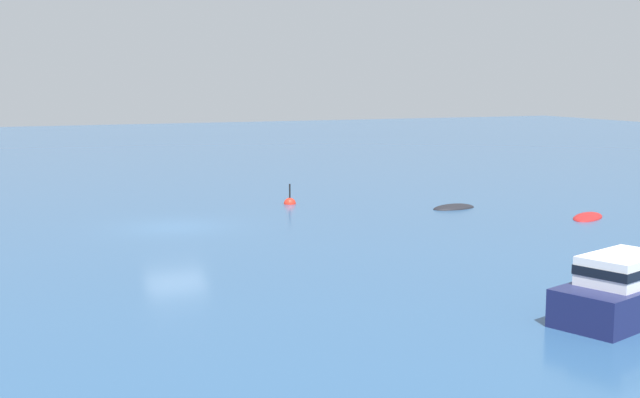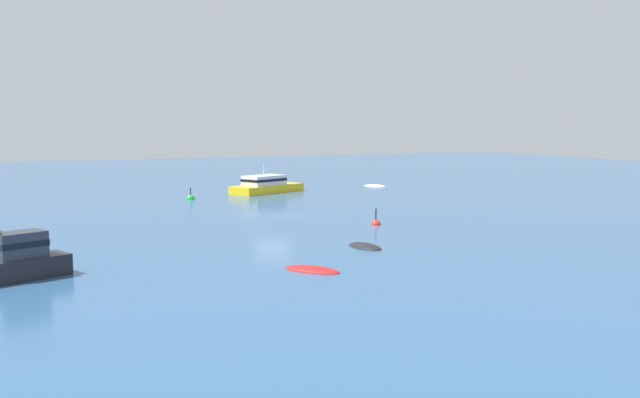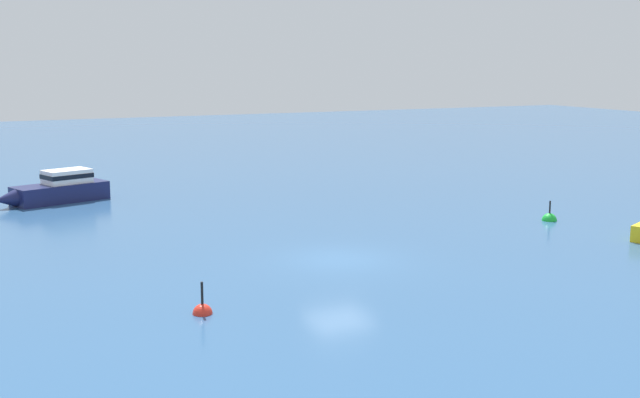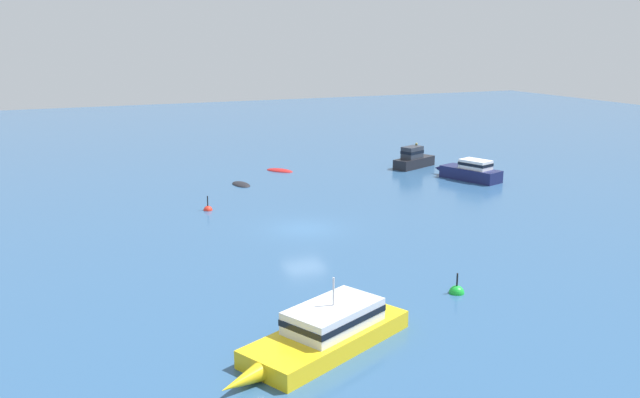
{
  "view_description": "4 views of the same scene",
  "coord_description": "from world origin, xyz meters",
  "px_view_note": "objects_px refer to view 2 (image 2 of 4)",
  "views": [
    {
      "loc": [
        -34.54,
        7.9,
        6.19
      ],
      "look_at": [
        -6.97,
        -3.65,
        1.9
      ],
      "focal_mm": 47.71,
      "sensor_mm": 36.0,
      "label": 1
    },
    {
      "loc": [
        -16.54,
        -44.1,
        6.2
      ],
      "look_at": [
        0.51,
        -6.72,
        1.76
      ],
      "focal_mm": 39.3,
      "sensor_mm": 36.0,
      "label": 2
    },
    {
      "loc": [
        26.97,
        -13.51,
        7.58
      ],
      "look_at": [
        0.08,
        -0.84,
        2.43
      ],
      "focal_mm": 45.34,
      "sensor_mm": 36.0,
      "label": 3
    },
    {
      "loc": [
        14.71,
        36.46,
        11.49
      ],
      "look_at": [
        -2.16,
        -2.6,
        1.09
      ],
      "focal_mm": 37.79,
      "sensor_mm": 36.0,
      "label": 4
    }
  ],
  "objects_px": {
    "motor_cruiser_1": "(8,263)",
    "skiff": "(365,247)",
    "motor_cruiser": "(267,185)",
    "mooring_buoy": "(376,224)",
    "dinghy": "(312,271)",
    "dinghy_1": "(375,186)",
    "channel_buoy": "(191,199)"
  },
  "relations": [
    {
      "from": "channel_buoy",
      "to": "mooring_buoy",
      "type": "xyz_separation_m",
      "value": [
        6.75,
        -19.19,
        0.01
      ]
    },
    {
      "from": "dinghy",
      "to": "channel_buoy",
      "type": "relative_size",
      "value": 2.12
    },
    {
      "from": "motor_cruiser_1",
      "to": "skiff",
      "type": "distance_m",
      "value": 16.43
    },
    {
      "from": "motor_cruiser",
      "to": "motor_cruiser_1",
      "type": "relative_size",
      "value": 1.58
    },
    {
      "from": "mooring_buoy",
      "to": "motor_cruiser",
      "type": "bearing_deg",
      "value": 87.59
    },
    {
      "from": "motor_cruiser_1",
      "to": "mooring_buoy",
      "type": "distance_m",
      "value": 22.1
    },
    {
      "from": "motor_cruiser",
      "to": "mooring_buoy",
      "type": "distance_m",
      "value": 21.84
    },
    {
      "from": "motor_cruiser",
      "to": "mooring_buoy",
      "type": "height_order",
      "value": "motor_cruiser"
    },
    {
      "from": "dinghy",
      "to": "dinghy_1",
      "type": "xyz_separation_m",
      "value": [
        21.84,
        34.01,
        0.0
      ]
    },
    {
      "from": "channel_buoy",
      "to": "motor_cruiser_1",
      "type": "bearing_deg",
      "value": -117.58
    },
    {
      "from": "dinghy",
      "to": "skiff",
      "type": "bearing_deg",
      "value": -85.59
    },
    {
      "from": "dinghy",
      "to": "dinghy_1",
      "type": "bearing_deg",
      "value": -68.93
    },
    {
      "from": "dinghy_1",
      "to": "skiff",
      "type": "relative_size",
      "value": 0.97
    },
    {
      "from": "motor_cruiser_1",
      "to": "channel_buoy",
      "type": "distance_m",
      "value": 30.24
    },
    {
      "from": "motor_cruiser_1",
      "to": "dinghy_1",
      "type": "xyz_separation_m",
      "value": [
        33.53,
        30.86,
        -0.74
      ]
    },
    {
      "from": "motor_cruiser_1",
      "to": "channel_buoy",
      "type": "xyz_separation_m",
      "value": [
        14.0,
        26.79,
        -0.74
      ]
    },
    {
      "from": "skiff",
      "to": "motor_cruiser_1",
      "type": "bearing_deg",
      "value": 85.33
    },
    {
      "from": "skiff",
      "to": "channel_buoy",
      "type": "relative_size",
      "value": 1.86
    },
    {
      "from": "motor_cruiser_1",
      "to": "channel_buoy",
      "type": "height_order",
      "value": "motor_cruiser_1"
    },
    {
      "from": "motor_cruiser_1",
      "to": "skiff",
      "type": "relative_size",
      "value": 2.23
    },
    {
      "from": "motor_cruiser",
      "to": "dinghy",
      "type": "bearing_deg",
      "value": -132.22
    },
    {
      "from": "dinghy",
      "to": "dinghy_1",
      "type": "height_order",
      "value": "dinghy"
    },
    {
      "from": "mooring_buoy",
      "to": "skiff",
      "type": "bearing_deg",
      "value": -122.95
    },
    {
      "from": "dinghy",
      "to": "mooring_buoy",
      "type": "relative_size",
      "value": 2.14
    },
    {
      "from": "skiff",
      "to": "mooring_buoy",
      "type": "bearing_deg",
      "value": -40.72
    },
    {
      "from": "dinghy_1",
      "to": "channel_buoy",
      "type": "height_order",
      "value": "channel_buoy"
    },
    {
      "from": "dinghy",
      "to": "mooring_buoy",
      "type": "xyz_separation_m",
      "value": [
        9.05,
        10.75,
        0.01
      ]
    },
    {
      "from": "channel_buoy",
      "to": "dinghy",
      "type": "bearing_deg",
      "value": -94.4
    },
    {
      "from": "dinghy",
      "to": "dinghy_1",
      "type": "distance_m",
      "value": 40.42
    },
    {
      "from": "motor_cruiser_1",
      "to": "channel_buoy",
      "type": "bearing_deg",
      "value": -140.98
    },
    {
      "from": "dinghy",
      "to": "motor_cruiser_1",
      "type": "relative_size",
      "value": 0.51
    },
    {
      "from": "dinghy_1",
      "to": "motor_cruiser_1",
      "type": "bearing_deg",
      "value": 93.49
    }
  ]
}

